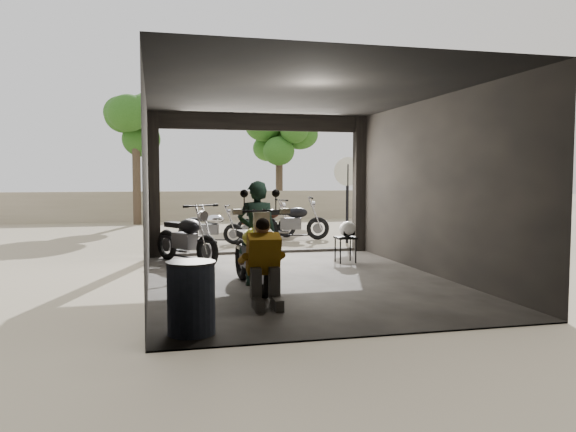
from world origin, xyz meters
name	(u,v)px	position (x,y,z in m)	size (l,w,h in m)	color
ground	(298,281)	(0.00, 0.00, 0.00)	(80.00, 80.00, 0.00)	#7A6D56
garage	(290,205)	(0.00, 0.55, 1.28)	(7.00, 7.13, 3.20)	#2D2B28
boundary_wall	(213,206)	(0.00, 14.00, 0.60)	(18.00, 0.30, 1.20)	gray
tree_left	(136,117)	(-3.00, 12.50, 3.99)	(2.20, 2.20, 5.60)	#382B1E
tree_right	(279,135)	(2.80, 14.00, 3.56)	(2.20, 2.20, 5.00)	#382B1E
main_bike	(252,248)	(-0.88, -0.49, 0.66)	(0.82, 1.98, 1.32)	white
left_bike	(186,234)	(-1.76, 2.36, 0.62)	(0.76, 1.83, 1.24)	black
outside_bike_a	(211,225)	(-0.93, 5.63, 0.52)	(0.63, 1.53, 1.04)	black
outside_bike_b	(267,219)	(0.77, 6.60, 0.57)	(0.69, 1.67, 1.13)	#3E190F
outside_bike_c	(293,218)	(1.42, 6.09, 0.61)	(0.74, 1.81, 1.22)	black
rider	(257,234)	(-0.77, -0.32, 0.86)	(0.63, 0.41, 1.72)	#162D26
mechanic	(265,265)	(-0.93, -1.81, 0.59)	(0.60, 0.81, 1.17)	gold
stool	(345,240)	(1.45, 1.66, 0.48)	(0.40, 0.40, 0.55)	black
helmet	(347,229)	(1.49, 1.66, 0.71)	(0.34, 0.36, 0.32)	white
oil_drum	(191,299)	(-2.00, -2.95, 0.42)	(0.54, 0.54, 0.83)	#445373
sign_post	(348,185)	(2.67, 5.01, 1.55)	(0.77, 0.08, 2.31)	black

